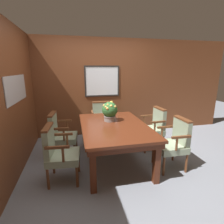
{
  "coord_description": "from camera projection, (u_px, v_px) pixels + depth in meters",
  "views": [
    {
      "loc": [
        -0.66,
        -2.79,
        1.71
      ],
      "look_at": [
        0.03,
        0.28,
        0.92
      ],
      "focal_mm": 28.0,
      "sensor_mm": 36.0,
      "label": 1
    }
  ],
  "objects": [
    {
      "name": "ground_plane",
      "position": [
        114.0,
        165.0,
        3.2
      ],
      "size": [
        14.0,
        14.0,
        0.0
      ],
      "primitive_type": "plane",
      "color": "gray"
    },
    {
      "name": "chair_right_far",
      "position": [
        153.0,
        126.0,
        3.78
      ],
      "size": [
        0.49,
        0.54,
        0.9
      ],
      "rotation": [
        0.0,
        0.0,
        -1.53
      ],
      "color": "brown",
      "rests_on": "ground_plane"
    },
    {
      "name": "chair_left_near",
      "position": [
        58.0,
        151.0,
        2.64
      ],
      "size": [
        0.52,
        0.55,
        0.9
      ],
      "rotation": [
        0.0,
        0.0,
        1.48
      ],
      "color": "brown",
      "rests_on": "ground_plane"
    },
    {
      "name": "potted_plant",
      "position": [
        110.0,
        111.0,
        3.34
      ],
      "size": [
        0.3,
        0.31,
        0.39
      ],
      "color": "gray",
      "rests_on": "dining_table"
    },
    {
      "name": "wall_back",
      "position": [
        99.0,
        88.0,
        4.48
      ],
      "size": [
        7.2,
        0.08,
        2.45
      ],
      "color": "brown",
      "rests_on": "ground_plane"
    },
    {
      "name": "chair_head_far",
      "position": [
        102.0,
        118.0,
        4.4
      ],
      "size": [
        0.53,
        0.49,
        0.9
      ],
      "rotation": [
        0.0,
        0.0,
        -0.03
      ],
      "color": "brown",
      "rests_on": "ground_plane"
    },
    {
      "name": "wall_left",
      "position": [
        7.0,
        103.0,
        2.56
      ],
      "size": [
        0.08,
        7.2,
        2.45
      ],
      "color": "brown",
      "rests_on": "ground_plane"
    },
    {
      "name": "chair_left_far",
      "position": [
        60.0,
        133.0,
        3.37
      ],
      "size": [
        0.52,
        0.55,
        0.9
      ],
      "rotation": [
        0.0,
        0.0,
        1.47
      ],
      "color": "brown",
      "rests_on": "ground_plane"
    },
    {
      "name": "dining_table",
      "position": [
        114.0,
        129.0,
        3.18
      ],
      "size": [
        1.17,
        1.76,
        0.72
      ],
      "color": "#562614",
      "rests_on": "ground_plane"
    },
    {
      "name": "chair_right_near",
      "position": [
        174.0,
        141.0,
        3.01
      ],
      "size": [
        0.48,
        0.53,
        0.9
      ],
      "rotation": [
        0.0,
        0.0,
        -1.58
      ],
      "color": "brown",
      "rests_on": "ground_plane"
    }
  ]
}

